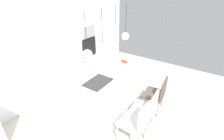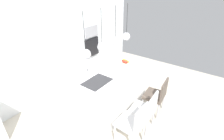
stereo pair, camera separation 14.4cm
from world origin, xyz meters
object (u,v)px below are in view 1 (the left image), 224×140
object	(u,v)px
fruit_bowl	(123,63)
oven	(89,47)
chair_near	(136,122)
microwave	(88,32)
chair_far	(157,93)
chair_middle	(147,108)

from	to	relation	value
fruit_bowl	oven	world-z (taller)	oven
fruit_bowl	chair_near	size ratio (longest dim) A/B	0.31
microwave	chair_far	distance (m)	2.71
microwave	chair_far	world-z (taller)	microwave
microwave	oven	size ratio (longest dim) A/B	0.96
chair_near	microwave	bearing A→B (deg)	55.97
microwave	oven	xyz separation A→B (m)	(0.00, 0.00, -0.50)
chair_near	chair_middle	xyz separation A→B (m)	(0.48, 0.00, -0.04)
oven	chair_far	size ratio (longest dim) A/B	0.65
oven	chair_far	bearing A→B (deg)	-103.85
oven	chair_middle	xyz separation A→B (m)	(-1.20, -2.49, -0.40)
fruit_bowl	microwave	distance (m)	1.75
microwave	chair_middle	world-z (taller)	microwave
chair_near	chair_far	world-z (taller)	chair_near
fruit_bowl	chair_middle	bearing A→B (deg)	-123.27
chair_near	chair_far	bearing A→B (deg)	0.33
chair_middle	microwave	bearing A→B (deg)	64.25
fruit_bowl	oven	distance (m)	1.72
fruit_bowl	microwave	bearing A→B (deg)	68.89
fruit_bowl	oven	bearing A→B (deg)	68.89
fruit_bowl	oven	size ratio (longest dim) A/B	0.52
microwave	chair_near	world-z (taller)	microwave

